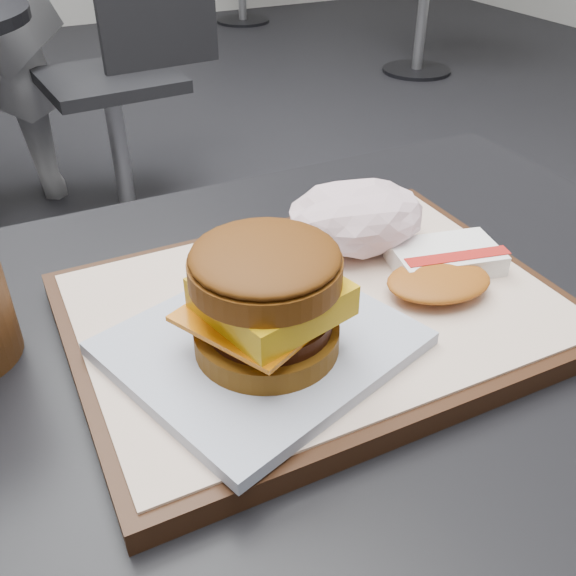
% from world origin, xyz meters
% --- Properties ---
extents(customer_table, '(0.80, 0.60, 0.77)m').
position_xyz_m(customer_table, '(0.00, 0.00, 0.58)').
color(customer_table, '#A5A5AA').
rests_on(customer_table, ground).
extents(serving_tray, '(0.38, 0.28, 0.02)m').
position_xyz_m(serving_tray, '(0.01, 0.02, 0.78)').
color(serving_tray, black).
rests_on(serving_tray, customer_table).
extents(breakfast_sandwich, '(0.23, 0.22, 0.09)m').
position_xyz_m(breakfast_sandwich, '(-0.05, -0.02, 0.83)').
color(breakfast_sandwich, silver).
rests_on(breakfast_sandwich, serving_tray).
extents(hash_brown, '(0.13, 0.10, 0.02)m').
position_xyz_m(hash_brown, '(0.12, 0.00, 0.80)').
color(hash_brown, white).
rests_on(hash_brown, serving_tray).
extents(crumpled_wrapper, '(0.12, 0.10, 0.06)m').
position_xyz_m(crumpled_wrapper, '(0.08, 0.08, 0.82)').
color(crumpled_wrapper, white).
rests_on(crumpled_wrapper, serving_tray).
extents(neighbor_chair, '(0.62, 0.45, 0.88)m').
position_xyz_m(neighbor_chair, '(0.28, 1.84, 0.51)').
color(neighbor_chair, '#ADADB2').
rests_on(neighbor_chair, ground).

